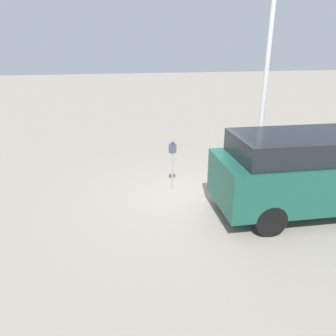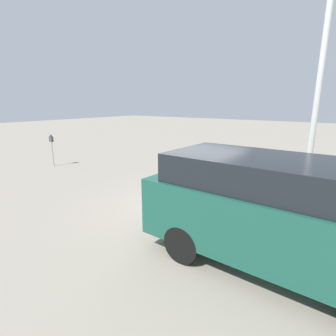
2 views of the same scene
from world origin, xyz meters
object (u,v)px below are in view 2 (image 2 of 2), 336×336
at_px(parking_meter_near, 188,167).
at_px(parking_meter_far, 52,143).
at_px(parked_van, 281,211).
at_px(lamp_post, 310,151).

distance_m(parking_meter_near, parking_meter_far, 7.74).
bearing_deg(parked_van, parking_meter_far, 170.54).
height_order(parking_meter_far, lamp_post, lamp_post).
xyz_separation_m(parking_meter_near, parking_meter_far, (-7.74, 0.10, 0.03)).
bearing_deg(parking_meter_far, parking_meter_near, -3.65).
distance_m(parking_meter_near, lamp_post, 3.39).
xyz_separation_m(parking_meter_near, lamp_post, (3.16, 0.99, 0.69)).
bearing_deg(parked_van, parking_meter_near, 149.35).
xyz_separation_m(lamp_post, parked_van, (0.05, -3.01, -0.63)).
relative_size(lamp_post, parked_van, 1.17).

